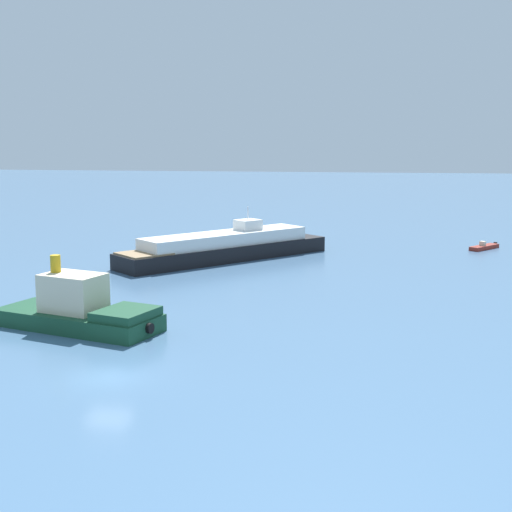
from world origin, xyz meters
TOP-DOWN VIEW (x-y plane):
  - ground_plane at (0.00, 0.00)m, footprint 400.00×400.00m
  - white_riverboat at (-0.13, 38.13)m, footprint 20.09×20.92m
  - tugboat at (-5.15, 9.59)m, footprint 12.43×7.88m
  - fishing_skiff at (27.87, 49.01)m, footprint 3.80×4.24m

SIDE VIEW (x-z plane):
  - ground_plane at x=0.00m, z-range 0.00..0.00m
  - fishing_skiff at x=27.87m, z-range -0.22..0.72m
  - tugboat at x=-5.15m, z-range -1.23..3.74m
  - white_riverboat at x=-0.13m, z-range -1.35..4.03m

